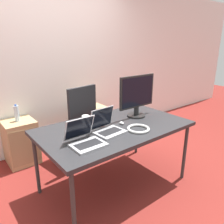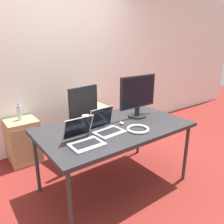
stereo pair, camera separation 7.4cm
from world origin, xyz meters
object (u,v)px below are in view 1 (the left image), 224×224
at_px(cabinet_left, 21,142).
at_px(cable_coil, 138,129).
at_px(laptop_left, 107,127).
at_px(monitor, 137,96).
at_px(mouse, 122,123).
at_px(coffee_cup_white, 86,120).
at_px(cabinet_right, 91,123).
at_px(office_chair, 75,133).
at_px(laptop_right, 85,139).
at_px(coffee_cup_brown, 101,121).
at_px(water_bottle, 17,113).

height_order(cabinet_left, cable_coil, cable_coil).
bearing_deg(cabinet_left, laptop_left, -67.60).
distance_m(cabinet_left, monitor, 1.75).
height_order(cabinet_left, mouse, mouse).
bearing_deg(coffee_cup_white, cabinet_right, 55.06).
height_order(office_chair, laptop_left, office_chair).
height_order(laptop_left, monitor, monitor).
relative_size(cabinet_right, cable_coil, 2.60).
bearing_deg(laptop_left, mouse, 14.62).
distance_m(office_chair, monitor, 1.04).
bearing_deg(laptop_left, cabinet_left, 112.40).
distance_m(cabinet_right, laptop_right, 1.77).
height_order(cabinet_left, laptop_left, laptop_left).
height_order(coffee_cup_brown, cable_coil, coffee_cup_brown).
bearing_deg(cabinet_right, mouse, -106.83).
distance_m(monitor, cable_coil, 0.50).
bearing_deg(cable_coil, cabinet_left, 119.39).
height_order(office_chair, cabinet_right, office_chair).
xyz_separation_m(office_chair, cable_coil, (0.21, -1.02, 0.35)).
distance_m(monitor, coffee_cup_brown, 0.57).
bearing_deg(laptop_left, coffee_cup_white, 101.51).
distance_m(cabinet_right, coffee_cup_white, 1.31).
bearing_deg(monitor, cabinet_left, 134.39).
height_order(mouse, coffee_cup_brown, coffee_cup_brown).
height_order(water_bottle, coffee_cup_brown, coffee_cup_brown).
bearing_deg(mouse, laptop_left, -165.38).
bearing_deg(water_bottle, laptop_right, -81.30).
bearing_deg(cabinet_right, laptop_left, -115.72).
distance_m(monitor, mouse, 0.42).
bearing_deg(coffee_cup_brown, laptop_right, -143.73).
xyz_separation_m(laptop_left, cable_coil, (0.29, -0.16, -0.04)).
xyz_separation_m(laptop_left, mouse, (0.25, 0.07, -0.03)).
bearing_deg(monitor, mouse, -162.93).
distance_m(coffee_cup_white, cable_coil, 0.59).
bearing_deg(coffee_cup_brown, monitor, -1.18).
xyz_separation_m(cabinet_right, cable_coil, (-0.34, -1.47, 0.47)).
height_order(cabinet_right, coffee_cup_white, coffee_cup_white).
relative_size(water_bottle, monitor, 0.45).
xyz_separation_m(cabinet_right, coffee_cup_white, (-0.69, -0.99, 0.51)).
bearing_deg(cabinet_left, cabinet_right, 0.00).
height_order(laptop_left, laptop_right, laptop_left).
height_order(coffee_cup_white, cable_coil, coffee_cup_white).
bearing_deg(office_chair, laptop_left, -95.00).
height_order(cabinet_left, coffee_cup_white, coffee_cup_white).
relative_size(office_chair, laptop_right, 3.58).
height_order(office_chair, cable_coil, office_chair).
relative_size(mouse, coffee_cup_white, 0.59).
relative_size(water_bottle, laptop_left, 0.74).
xyz_separation_m(monitor, cable_coil, (-0.29, -0.33, -0.25)).
bearing_deg(laptop_left, monitor, 16.00).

